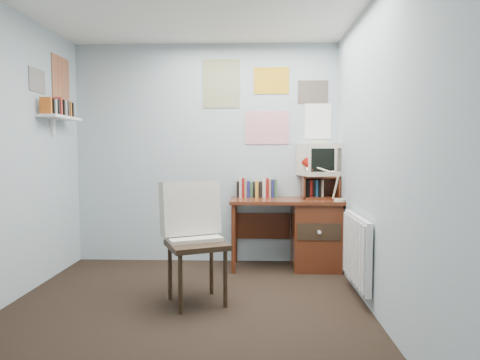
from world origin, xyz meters
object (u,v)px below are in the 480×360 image
object	(u,v)px
desk	(310,231)
crt_tv	(320,158)
radiator	(357,250)
tv_riser	(320,187)
desk_chair	(197,245)
desk_lamp	(340,182)
wall_shelf	(60,118)

from	to	relation	value
desk	crt_tv	xyz separation A→B (m)	(0.11, 0.13, 0.80)
desk	radiator	size ratio (longest dim) A/B	1.50
desk	tv_riser	world-z (taller)	tv_riser
desk_chair	radiator	bearing A→B (deg)	-15.91
tv_riser	desk	bearing A→B (deg)	-137.04
crt_tv	radiator	bearing A→B (deg)	-96.45
tv_riser	crt_tv	xyz separation A→B (m)	(-0.00, 0.02, 0.32)
crt_tv	radiator	world-z (taller)	crt_tv
desk	radiator	bearing A→B (deg)	-72.76
desk_chair	desk_lamp	world-z (taller)	desk_lamp
desk_chair	desk_lamp	xyz separation A→B (m)	(1.36, 0.91, 0.46)
desk_chair	tv_riser	distance (m)	1.78
wall_shelf	crt_tv	bearing A→B (deg)	10.75
desk	desk_chair	world-z (taller)	desk_chair
desk	desk_lamp	xyz separation A→B (m)	(0.27, -0.22, 0.56)
desk_lamp	tv_riser	distance (m)	0.37
radiator	wall_shelf	size ratio (longest dim) A/B	1.29
desk_chair	tv_riser	world-z (taller)	tv_riser
tv_riser	wall_shelf	world-z (taller)	wall_shelf
desk	wall_shelf	size ratio (longest dim) A/B	1.94
desk	tv_riser	xyz separation A→B (m)	(0.12, 0.11, 0.48)
desk_chair	radiator	world-z (taller)	desk_chair
desk_lamp	radiator	xyz separation A→B (m)	(0.02, -0.71, -0.54)
radiator	desk_lamp	bearing A→B (deg)	91.61
crt_tv	tv_riser	bearing A→B (deg)	-92.43
radiator	crt_tv	bearing A→B (deg)	99.36
wall_shelf	tv_riser	bearing A→B (deg)	10.32
desk_lamp	crt_tv	xyz separation A→B (m)	(-0.15, 0.35, 0.24)
desk	desk_lamp	distance (m)	0.66
desk_lamp	crt_tv	bearing A→B (deg)	125.74
desk_lamp	wall_shelf	xyz separation A→B (m)	(-2.84, -0.16, 0.66)
crt_tv	wall_shelf	world-z (taller)	wall_shelf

